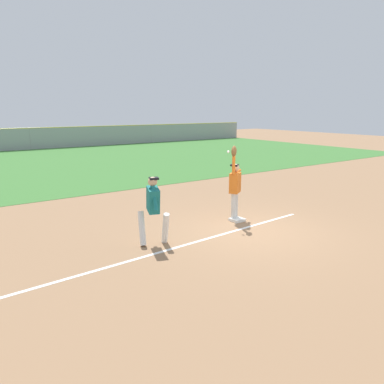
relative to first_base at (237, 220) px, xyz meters
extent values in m
plane|color=#936D4C|center=(-0.34, -0.88, -0.04)|extent=(79.91, 79.91, 0.00)
cube|color=#3D7533|center=(-0.34, 15.60, -0.04)|extent=(45.78, 19.29, 0.01)
cube|color=white|center=(-4.00, -0.90, -0.04)|extent=(11.98, 0.94, 0.01)
cube|color=white|center=(0.00, 0.00, 0.00)|extent=(0.38, 0.38, 0.08)
cylinder|color=silver|center=(0.12, 0.23, 0.39)|extent=(0.21, 0.21, 0.85)
cylinder|color=silver|center=(-0.05, 0.12, 0.39)|extent=(0.21, 0.21, 0.85)
cube|color=orange|center=(0.04, 0.17, 1.11)|extent=(0.51, 0.46, 0.60)
sphere|color=#DBAD84|center=(0.04, 0.17, 1.56)|extent=(0.32, 0.32, 0.23)
cube|color=black|center=(0.02, 0.20, 1.64)|extent=(0.29, 0.29, 0.05)
cylinder|color=orange|center=(-0.15, 0.05, 1.72)|extent=(0.12, 0.12, 0.62)
cylinder|color=orange|center=(0.22, 0.30, 1.41)|extent=(0.57, 0.42, 0.09)
ellipsoid|color=brown|center=(-0.15, 0.05, 2.08)|extent=(0.31, 0.27, 0.32)
cylinder|color=white|center=(-2.81, -0.46, 0.38)|extent=(0.28, 0.46, 0.85)
cylinder|color=white|center=(-3.29, -0.13, 0.38)|extent=(0.28, 0.46, 0.85)
cube|color=#197272|center=(-3.05, -0.30, 1.11)|extent=(0.41, 0.58, 0.66)
sphere|color=#DBAD84|center=(-3.05, -0.30, 1.56)|extent=(0.29, 0.29, 0.23)
cube|color=black|center=(-3.02, -0.31, 1.64)|extent=(0.27, 0.26, 0.05)
cylinder|color=#197272|center=(-2.98, -0.09, 1.19)|extent=(0.21, 0.41, 0.58)
cylinder|color=#197272|center=(-3.12, -0.51, 1.19)|extent=(0.21, 0.41, 0.58)
sphere|color=white|center=(-0.34, 0.09, 2.07)|extent=(0.07, 0.07, 0.07)
cube|color=#93999E|center=(-0.34, 25.24, 0.83)|extent=(45.78, 0.06, 1.75)
cylinder|color=yellow|center=(-0.34, 25.24, 1.74)|extent=(45.78, 0.06, 0.06)
cylinder|color=gray|center=(-0.34, 25.24, 0.83)|extent=(0.08, 0.08, 1.75)
cylinder|color=gray|center=(11.11, 25.24, 0.83)|extent=(0.08, 0.08, 1.75)
cylinder|color=gray|center=(22.56, 25.24, 0.83)|extent=(0.08, 0.08, 1.75)
cube|color=#23389E|center=(0.09, 29.44, 0.53)|extent=(4.46, 2.04, 0.55)
cube|color=#2D333D|center=(0.09, 29.44, 1.01)|extent=(2.25, 1.82, 0.40)
cylinder|color=black|center=(1.57, 30.34, 0.26)|extent=(0.61, 0.24, 0.60)
cylinder|color=black|center=(1.51, 28.44, 0.26)|extent=(0.61, 0.24, 0.60)
cylinder|color=black|center=(-1.33, 30.44, 0.26)|extent=(0.61, 0.24, 0.60)
cylinder|color=black|center=(-1.39, 28.54, 0.26)|extent=(0.61, 0.24, 0.60)
cube|color=tan|center=(7.05, 28.93, 0.53)|extent=(4.43, 1.98, 0.55)
cube|color=#2D333D|center=(7.05, 28.93, 1.01)|extent=(2.23, 1.79, 0.40)
cylinder|color=black|center=(8.49, 29.90, 0.26)|extent=(0.60, 0.23, 0.60)
cylinder|color=black|center=(8.52, 28.00, 0.26)|extent=(0.60, 0.23, 0.60)
cylinder|color=black|center=(5.59, 29.85, 0.26)|extent=(0.60, 0.23, 0.60)
cylinder|color=black|center=(5.62, 27.95, 0.26)|extent=(0.60, 0.23, 0.60)
camera|label=1|loc=(-7.39, -8.08, 3.27)|focal=35.00mm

